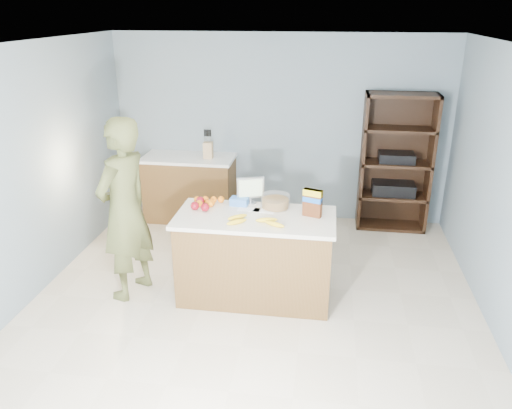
# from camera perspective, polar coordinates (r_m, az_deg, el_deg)

# --- Properties ---
(floor) EXTENTS (4.50, 5.00, 0.02)m
(floor) POSITION_cam_1_polar(r_m,az_deg,el_deg) (5.02, -0.60, -12.15)
(floor) COLOR beige
(floor) RESTS_ON ground
(walls) EXTENTS (4.52, 5.02, 2.51)m
(walls) POSITION_cam_1_polar(r_m,az_deg,el_deg) (4.33, -0.68, 6.33)
(walls) COLOR gray
(walls) RESTS_ON ground
(counter_peninsula) EXTENTS (1.56, 0.76, 0.90)m
(counter_peninsula) POSITION_cam_1_polar(r_m,az_deg,el_deg) (5.06, -0.08, -6.36)
(counter_peninsula) COLOR brown
(counter_peninsula) RESTS_ON ground
(back_cabinet) EXTENTS (1.24, 0.62, 0.90)m
(back_cabinet) POSITION_cam_1_polar(r_m,az_deg,el_deg) (6.99, -7.54, 1.92)
(back_cabinet) COLOR brown
(back_cabinet) RESTS_ON ground
(shelving_unit) EXTENTS (0.90, 0.40, 1.80)m
(shelving_unit) POSITION_cam_1_polar(r_m,az_deg,el_deg) (6.81, 15.60, 4.41)
(shelving_unit) COLOR black
(shelving_unit) RESTS_ON ground
(person) EXTENTS (0.63, 0.78, 1.86)m
(person) POSITION_cam_1_polar(r_m,az_deg,el_deg) (5.08, -14.79, -0.62)
(person) COLOR #4F532B
(person) RESTS_ON ground
(knife_block) EXTENTS (0.12, 0.10, 0.31)m
(knife_block) POSITION_cam_1_polar(r_m,az_deg,el_deg) (6.72, -5.49, 6.26)
(knife_block) COLOR tan
(knife_block) RESTS_ON back_cabinet
(envelopes) EXTENTS (0.38, 0.14, 0.00)m
(envelopes) POSITION_cam_1_polar(r_m,az_deg,el_deg) (4.99, 0.04, -0.66)
(envelopes) COLOR white
(envelopes) RESTS_ON counter_peninsula
(bananas) EXTENTS (0.57, 0.28, 0.05)m
(bananas) POSITION_cam_1_polar(r_m,az_deg,el_deg) (4.69, -0.27, -1.86)
(bananas) COLOR yellow
(bananas) RESTS_ON counter_peninsula
(apples) EXTENTS (0.20, 0.25, 0.09)m
(apples) POSITION_cam_1_polar(r_m,az_deg,el_deg) (5.04, -6.42, -0.01)
(apples) COLOR maroon
(apples) RESTS_ON counter_peninsula
(oranges) EXTENTS (0.31, 0.21, 0.07)m
(oranges) POSITION_cam_1_polar(r_m,az_deg,el_deg) (5.14, -5.47, 0.36)
(oranges) COLOR orange
(oranges) RESTS_ON counter_peninsula
(blue_carton) EXTENTS (0.19, 0.14, 0.08)m
(blue_carton) POSITION_cam_1_polar(r_m,az_deg,el_deg) (5.11, -1.91, 0.36)
(blue_carton) COLOR blue
(blue_carton) RESTS_ON counter_peninsula
(salad_bowl) EXTENTS (0.30, 0.30, 0.13)m
(salad_bowl) POSITION_cam_1_polar(r_m,az_deg,el_deg) (5.04, 2.22, 0.29)
(salad_bowl) COLOR #267219
(salad_bowl) RESTS_ON counter_peninsula
(tv) EXTENTS (0.28, 0.12, 0.28)m
(tv) POSITION_cam_1_polar(r_m,az_deg,el_deg) (5.11, -0.64, 1.81)
(tv) COLOR silver
(tv) RESTS_ON counter_peninsula
(cereal_box) EXTENTS (0.19, 0.12, 0.27)m
(cereal_box) POSITION_cam_1_polar(r_m,az_deg,el_deg) (4.82, 6.48, 0.42)
(cereal_box) COLOR #592B14
(cereal_box) RESTS_ON counter_peninsula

